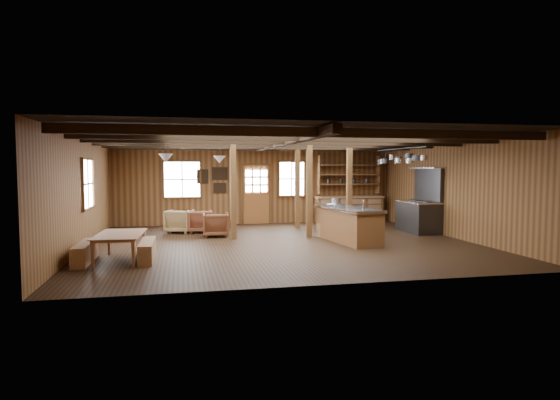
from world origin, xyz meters
name	(u,v)px	position (x,y,z in m)	size (l,w,h in m)	color
room	(283,191)	(0.00, 0.00, 1.40)	(10.04, 9.04, 2.84)	black
ceiling_joists	(281,142)	(0.00, 0.18, 2.68)	(9.80, 8.82, 0.18)	black
timber_posts	(285,187)	(0.52, 2.08, 1.40)	(3.95, 2.35, 2.80)	#4B2D15
back_door	(256,199)	(0.00, 4.45, 0.88)	(1.02, 0.08, 2.15)	brown
window_back_left	(182,179)	(-2.60, 4.46, 1.60)	(1.32, 0.06, 1.32)	white
window_back_right	(292,179)	(1.30, 4.46, 1.60)	(1.02, 0.06, 1.32)	white
window_left	(87,184)	(-4.96, 0.50, 1.60)	(0.14, 1.24, 1.32)	white
notice_boards	(214,178)	(-1.50, 4.46, 1.64)	(1.08, 0.03, 0.90)	beige
back_counter	(349,206)	(3.40, 4.20, 0.60)	(2.55, 0.60, 2.45)	brown
pendant_lamps	(195,159)	(-2.25, 1.00, 2.25)	(1.86, 2.36, 0.66)	#303032
pot_rack	(400,159)	(3.46, 0.27, 2.26)	(0.39, 3.00, 0.45)	#303032
kitchen_island	(348,224)	(1.80, -0.07, 0.48)	(1.24, 2.60, 1.20)	brown
step_stool	(325,230)	(1.45, 0.87, 0.20)	(0.45, 0.32, 0.40)	brown
commercial_range	(420,211)	(4.65, 1.21, 0.65)	(0.84, 1.65, 2.03)	#303032
dining_table	(122,247)	(-3.90, -1.63, 0.30)	(1.70, 0.95, 0.60)	#9A6646
bench_wall	(85,253)	(-4.65, -1.63, 0.21)	(0.29, 1.53, 0.42)	brown
bench_aisle	(147,251)	(-3.37, -1.63, 0.21)	(0.29, 1.53, 0.42)	brown
armchair_a	(216,225)	(-1.66, 1.59, 0.34)	(0.73, 0.75, 0.68)	brown
armchair_b	(200,221)	(-2.08, 2.56, 0.35)	(0.74, 0.76, 0.69)	brown
armchair_c	(180,221)	(-2.70, 2.66, 0.35)	(0.76, 0.78, 0.71)	olive
counter_pot	(336,201)	(1.79, 0.93, 1.03)	(0.30, 0.30, 0.18)	silver
bowl	(331,205)	(1.45, 0.34, 0.97)	(0.26, 0.26, 0.06)	silver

